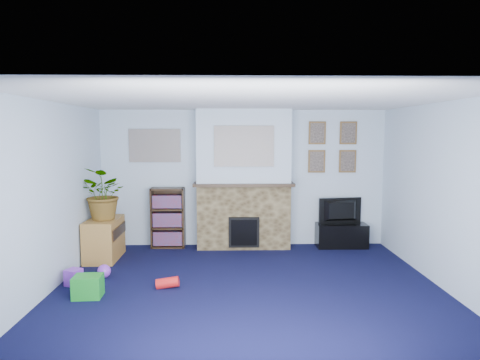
{
  "coord_description": "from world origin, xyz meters",
  "views": [
    {
      "loc": [
        -0.24,
        -5.29,
        2.0
      ],
      "look_at": [
        -0.09,
        0.8,
        1.33
      ],
      "focal_mm": 32.0,
      "sensor_mm": 36.0,
      "label": 1
    }
  ],
  "objects_px": {
    "tv_stand": "(341,234)",
    "bookshelf": "(168,219)",
    "television": "(342,211)",
    "sideboard": "(104,237)"
  },
  "relations": [
    {
      "from": "television",
      "to": "bookshelf",
      "type": "bearing_deg",
      "value": -9.88
    },
    {
      "from": "tv_stand",
      "to": "television",
      "type": "xyz_separation_m",
      "value": [
        -0.0,
        0.02,
        0.41
      ]
    },
    {
      "from": "television",
      "to": "tv_stand",
      "type": "bearing_deg",
      "value": 81.19
    },
    {
      "from": "tv_stand",
      "to": "bookshelf",
      "type": "bearing_deg",
      "value": 178.56
    },
    {
      "from": "television",
      "to": "sideboard",
      "type": "relative_size",
      "value": 0.93
    },
    {
      "from": "bookshelf",
      "to": "sideboard",
      "type": "xyz_separation_m",
      "value": [
        -0.92,
        -0.69,
        -0.15
      ]
    },
    {
      "from": "tv_stand",
      "to": "bookshelf",
      "type": "height_order",
      "value": "bookshelf"
    },
    {
      "from": "tv_stand",
      "to": "television",
      "type": "distance_m",
      "value": 0.41
    },
    {
      "from": "television",
      "to": "sideboard",
      "type": "xyz_separation_m",
      "value": [
        -3.96,
        -0.63,
        -0.29
      ]
    },
    {
      "from": "bookshelf",
      "to": "television",
      "type": "bearing_deg",
      "value": -1.06
    }
  ]
}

